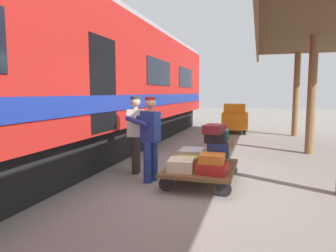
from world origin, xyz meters
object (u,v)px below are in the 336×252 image
Objects in this scene: porter_by_door at (137,132)px; suitcase_red_plastic at (213,168)px; suitcase_brown_leather at (221,144)px; baggage_tug at (235,119)px; suitcase_slate_roller at (216,161)px; suitcase_olive_duffel at (219,155)px; train_car at (44,80)px; porter_in_overalls at (150,136)px; suitcase_yellow_case at (187,161)px; suitcase_teal_softside at (220,134)px; suitcase_orange_carryall at (212,158)px; suitcase_navy_fabric at (217,148)px; suitcase_cream_canvas at (181,165)px; suitcase_black_hardshell at (215,138)px; suitcase_maroon_trunk at (214,129)px; luggage_cart at (201,168)px; suitcase_gray_aluminum at (192,155)px.

suitcase_red_plastic is at bearing 156.03° from porter_by_door.
baggage_tug is (0.28, -7.43, -0.10)m from suitcase_brown_leather.
suitcase_olive_duffel is (0.00, -0.47, 0.02)m from suitcase_slate_roller.
train_car is 4.21m from suitcase_slate_roller.
suitcase_yellow_case is at bearing -163.63° from porter_in_overalls.
suitcase_olive_duffel is at bearing -64.42° from suitcase_teal_softside.
suitcase_slate_roller is at bearing 169.57° from porter_by_door.
suitcase_teal_softside reaches higher than suitcase_yellow_case.
suitcase_teal_softside is at bearing 115.58° from suitcase_olive_duffel.
baggage_tug is (0.25, -7.44, -0.30)m from suitcase_teal_softside.
suitcase_slate_roller reaches higher than suitcase_yellow_case.
suitcase_navy_fabric is at bearing -92.85° from suitcase_orange_carryall.
suitcase_navy_fabric is at bearing -139.65° from suitcase_cream_canvas.
suitcase_red_plastic is 1.05m from suitcase_teal_softside.
suitcase_navy_fabric is 7.87m from baggage_tug.
suitcase_black_hardshell is 7.91m from baggage_tug.
suitcase_maroon_trunk is (0.05, -0.48, 0.65)m from suitcase_red_plastic.
suitcase_brown_leather is 1.05× the size of suitcase_maroon_trunk.
suitcase_orange_carryall is (-0.57, 0.00, 0.16)m from suitcase_cream_canvas.
baggage_tug reaches higher than suitcase_black_hardshell.
suitcase_yellow_case is 1.03× the size of suitcase_orange_carryall.
suitcase_navy_fabric is 1.21× the size of suitcase_teal_softside.
suitcase_teal_softside is (-0.59, -0.93, 0.48)m from suitcase_cream_canvas.
suitcase_slate_roller is (-0.29, 0.00, 0.17)m from luggage_cart.
suitcase_gray_aluminum is at bearing -136.40° from porter_in_overalls.
porter_in_overalls is 0.97× the size of baggage_tug.
porter_in_overalls reaches higher than suitcase_navy_fabric.
suitcase_olive_duffel is at bearing 91.84° from baggage_tug.
suitcase_red_plastic is 0.98× the size of suitcase_olive_duffel.
suitcase_gray_aluminum is 1.20× the size of suitcase_navy_fabric.
suitcase_navy_fabric reaches higher than suitcase_gray_aluminum.
luggage_cart is 3.14× the size of suitcase_cream_canvas.
suitcase_cream_canvas is at bearing -0.13° from suitcase_orange_carryall.
suitcase_cream_canvas is at bearing 90.00° from suitcase_gray_aluminum.
suitcase_cream_canvas is 0.82m from suitcase_navy_fabric.
baggage_tug is (0.25, -7.86, -0.08)m from suitcase_navy_fabric.
porter_in_overalls is (1.31, 0.67, -0.00)m from suitcase_teal_softside.
porter_by_door is (1.75, -0.32, -0.16)m from suitcase_maroon_trunk.
suitcase_cream_canvas is 1.04× the size of suitcase_brown_leather.
suitcase_brown_leather is (-0.33, -0.47, 0.44)m from luggage_cart.
suitcase_gray_aluminum is at bearing -58.09° from luggage_cart.
suitcase_slate_roller is (-0.59, -0.47, 0.01)m from suitcase_cream_canvas.
suitcase_olive_duffel is 1.05× the size of suitcase_maroon_trunk.
suitcase_slate_roller is at bearing 89.11° from suitcase_teal_softside.
suitcase_gray_aluminum is (0.29, -0.47, 0.17)m from luggage_cart.
porter_by_door reaches higher than suitcase_olive_duffel.
suitcase_maroon_trunk reaches higher than suitcase_brown_leather.
suitcase_black_hardshell is (0.01, -0.47, 0.31)m from suitcase_orange_carryall.
porter_in_overalls is (1.30, 0.21, 0.47)m from suitcase_slate_roller.
porter_by_door reaches higher than suitcase_maroon_trunk.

